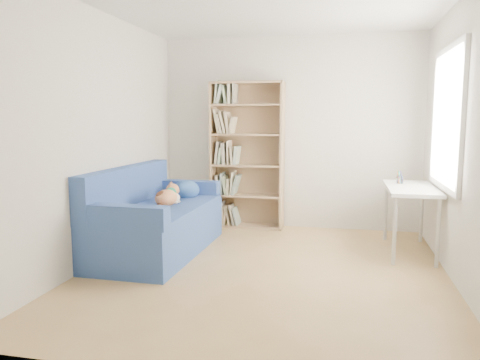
# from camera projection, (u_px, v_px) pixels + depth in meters

# --- Properties ---
(ground) EXTENTS (4.00, 4.00, 0.00)m
(ground) POSITION_uv_depth(u_px,v_px,m) (265.00, 271.00, 4.63)
(ground) COLOR #A7814B
(ground) RESTS_ON ground
(room_shell) EXTENTS (3.54, 4.04, 2.62)m
(room_shell) POSITION_uv_depth(u_px,v_px,m) (277.00, 104.00, 4.43)
(room_shell) COLOR silver
(room_shell) RESTS_ON ground
(sofa) EXTENTS (0.96, 1.96, 0.96)m
(sofa) POSITION_uv_depth(u_px,v_px,m) (156.00, 220.00, 5.25)
(sofa) COLOR navy
(sofa) RESTS_ON ground
(bookshelf) EXTENTS (0.99, 0.31, 1.99)m
(bookshelf) POSITION_uv_depth(u_px,v_px,m) (247.00, 161.00, 6.40)
(bookshelf) COLOR tan
(bookshelf) RESTS_ON ground
(desk) EXTENTS (0.52, 1.13, 0.75)m
(desk) POSITION_uv_depth(u_px,v_px,m) (411.00, 194.00, 5.18)
(desk) COLOR white
(desk) RESTS_ON ground
(pen_cup) EXTENTS (0.08, 0.08, 0.15)m
(pen_cup) POSITION_uv_depth(u_px,v_px,m) (400.00, 179.00, 5.41)
(pen_cup) COLOR white
(pen_cup) RESTS_ON desk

